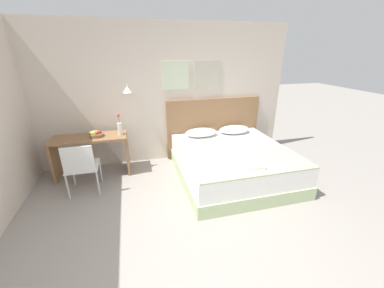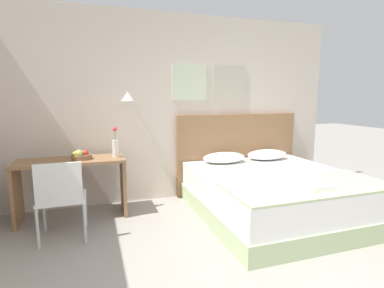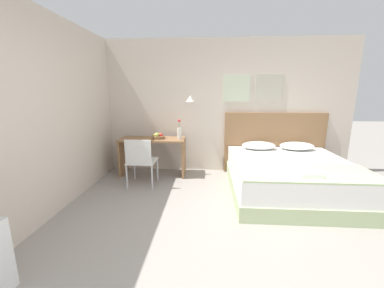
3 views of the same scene
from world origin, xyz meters
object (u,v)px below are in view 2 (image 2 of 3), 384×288
(bed, at_px, (275,194))
(desk, at_px, (72,177))
(pillow_left, at_px, (224,158))
(folded_towel_mid_bed, at_px, (315,186))
(throw_blanket, at_px, (308,186))
(pillow_right, at_px, (267,155))
(flower_vase, at_px, (115,146))
(folded_towel_near_foot, at_px, (292,179))
(fruit_bowl, at_px, (81,156))
(headboard, at_px, (238,153))
(desk_chair, at_px, (61,194))

(bed, height_order, desk, desk)
(pillow_left, xyz_separation_m, folded_towel_mid_bed, (0.33, -1.51, -0.02))
(throw_blanket, bearing_deg, pillow_left, 104.75)
(bed, height_order, folded_towel_mid_bed, folded_towel_mid_bed)
(pillow_right, distance_m, folded_towel_mid_bed, 1.56)
(pillow_left, xyz_separation_m, flower_vase, (-1.53, -0.07, 0.26))
(bed, bearing_deg, folded_towel_near_foot, -102.16)
(throw_blanket, height_order, flower_vase, flower_vase)
(bed, bearing_deg, fruit_bowl, 163.11)
(pillow_right, height_order, folded_towel_near_foot, pillow_right)
(pillow_right, bearing_deg, desk, -178.89)
(headboard, height_order, folded_towel_mid_bed, headboard)
(folded_towel_mid_bed, bearing_deg, pillow_left, 102.36)
(headboard, relative_size, desk, 1.58)
(pillow_left, height_order, folded_towel_near_foot, pillow_left)
(pillow_left, relative_size, pillow_right, 1.00)
(folded_towel_mid_bed, bearing_deg, bed, 87.73)
(bed, distance_m, folded_towel_mid_bed, 0.80)
(desk, bearing_deg, folded_towel_near_foot, -26.63)
(flower_vase, bearing_deg, throw_blanket, -34.31)
(bed, relative_size, desk, 1.61)
(throw_blanket, bearing_deg, folded_towel_mid_bed, -101.52)
(bed, relative_size, folded_towel_mid_bed, 7.27)
(bed, xyz_separation_m, pillow_left, (-0.36, 0.77, 0.35))
(headboard, xyz_separation_m, folded_towel_near_foot, (-0.10, -1.50, -0.02))
(throw_blanket, bearing_deg, pillow_right, 75.25)
(flower_vase, bearing_deg, folded_towel_mid_bed, -37.58)
(bed, distance_m, headboard, 1.10)
(bed, relative_size, desk_chair, 2.37)
(desk_chair, bearing_deg, folded_towel_near_foot, -12.59)
(headboard, bearing_deg, throw_blanket, -90.00)
(bed, relative_size, pillow_left, 3.19)
(pillow_right, distance_m, flower_vase, 2.27)
(folded_towel_mid_bed, bearing_deg, folded_towel_near_foot, 103.33)
(headboard, relative_size, flower_vase, 5.23)
(folded_towel_mid_bed, relative_size, flower_vase, 0.73)
(headboard, xyz_separation_m, desk_chair, (-2.50, -0.96, -0.11))
(headboard, height_order, flower_vase, headboard)
(bed, relative_size, headboard, 1.02)
(throw_blanket, height_order, desk_chair, desk_chair)
(headboard, distance_m, folded_towel_mid_bed, 1.78)
(folded_towel_near_foot, distance_m, folded_towel_mid_bed, 0.29)
(bed, bearing_deg, pillow_right, 65.10)
(headboard, bearing_deg, folded_towel_mid_bed, -90.93)
(pillow_left, bearing_deg, fruit_bowl, -177.80)
(fruit_bowl, bearing_deg, flower_vase, 0.27)
(pillow_left, height_order, flower_vase, flower_vase)
(pillow_left, bearing_deg, folded_towel_near_foot, -77.87)
(bed, height_order, headboard, headboard)
(headboard, distance_m, desk, 2.45)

